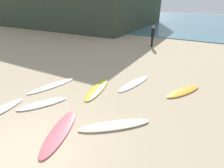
{
  "coord_description": "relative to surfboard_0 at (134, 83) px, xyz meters",
  "views": [
    {
      "loc": [
        3.97,
        -1.7,
        3.8
      ],
      "look_at": [
        0.22,
        4.53,
        0.3
      ],
      "focal_mm": 28.2,
      "sensor_mm": 36.0,
      "label": 1
    }
  ],
  "objects": [
    {
      "name": "surfboard_1",
      "position": [
        2.27,
        0.36,
        0.01
      ],
      "size": [
        1.42,
        2.11,
        0.08
      ],
      "primitive_type": "ellipsoid",
      "rotation": [
        0.0,
        0.0,
        2.67
      ],
      "color": "#F7A12F",
      "rests_on": "ground_plane"
    },
    {
      "name": "surfboard_3",
      "position": [
        -3.32,
        -2.29,
        -0.0
      ],
      "size": [
        1.04,
        2.47,
        0.06
      ],
      "primitive_type": "ellipsoid",
      "rotation": [
        0.0,
        0.0,
        -0.23
      ],
      "color": "white",
      "rests_on": "ground_plane"
    },
    {
      "name": "ocean_water",
      "position": [
        -0.84,
        32.23,
        0.01
      ],
      "size": [
        120.0,
        40.0,
        0.08
      ],
      "primitive_type": "cube",
      "color": "slate",
      "rests_on": "ground_plane"
    },
    {
      "name": "surfboard_0",
      "position": [
        0.0,
        0.0,
        0.0
      ],
      "size": [
        0.94,
        2.5,
        0.07
      ],
      "primitive_type": "ellipsoid",
      "rotation": [
        0.0,
        0.0,
        2.96
      ],
      "color": "white",
      "rests_on": "ground_plane"
    },
    {
      "name": "surfboard_5",
      "position": [
        -1.21,
        -1.44,
        0.01
      ],
      "size": [
        1.07,
        2.46,
        0.08
      ],
      "primitive_type": "ellipsoid",
      "rotation": [
        0.0,
        0.0,
        3.37
      ],
      "color": "yellow",
      "rests_on": "ground_plane"
    },
    {
      "name": "surfboard_6",
      "position": [
        -0.54,
        -4.45,
        0.0
      ],
      "size": [
        1.37,
        2.35,
        0.08
      ],
      "primitive_type": "ellipsoid",
      "rotation": [
        0.0,
        0.0,
        3.51
      ],
      "color": "#DE525E",
      "rests_on": "ground_plane"
    },
    {
      "name": "ground_plane",
      "position": [
        -0.84,
        -5.63,
        -0.03
      ],
      "size": [
        120.0,
        120.0,
        0.0
      ],
      "primitive_type": "plane",
      "color": "tan"
    },
    {
      "name": "surfboard_2",
      "position": [
        -2.35,
        -3.63,
        0.0
      ],
      "size": [
        1.38,
        1.93,
        0.07
      ],
      "primitive_type": "ellipsoid",
      "rotation": [
        0.0,
        0.0,
        -0.51
      ],
      "color": "white",
      "rests_on": "ground_plane"
    },
    {
      "name": "surfboard_7",
      "position": [
        0.81,
        -3.31,
        0.01
      ],
      "size": [
        2.1,
        2.01,
        0.09
      ],
      "primitive_type": "ellipsoid",
      "rotation": [
        0.0,
        0.0,
        -0.82
      ],
      "color": "beige",
      "rests_on": "ground_plane"
    },
    {
      "name": "beachgoer_mid",
      "position": [
        -1.87,
        7.84,
        0.99
      ],
      "size": [
        0.3,
        0.34,
        1.82
      ],
      "rotation": [
        0.0,
        0.0,
        1.66
      ],
      "color": "black",
      "rests_on": "ground_plane"
    }
  ]
}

